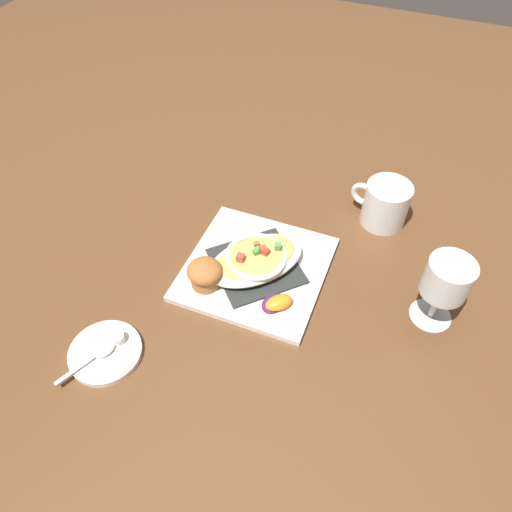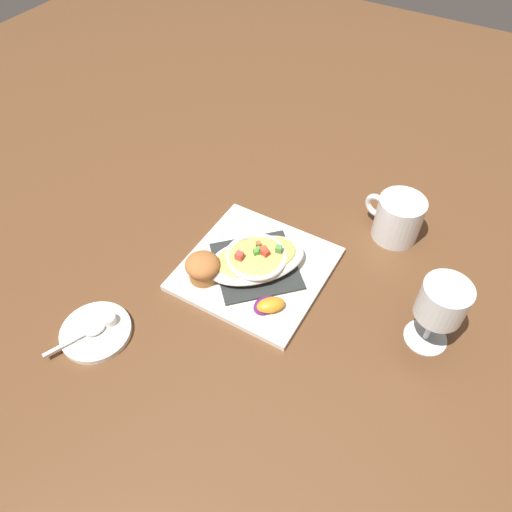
# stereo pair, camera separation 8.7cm
# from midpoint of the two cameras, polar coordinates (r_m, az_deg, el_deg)

# --- Properties ---
(ground_plane) EXTENTS (2.60, 2.60, 0.00)m
(ground_plane) POSITION_cam_midpoint_polar(r_m,az_deg,el_deg) (0.91, -2.76, -1.90)
(ground_plane) COLOR brown
(square_plate) EXTENTS (0.26, 0.26, 0.01)m
(square_plate) POSITION_cam_midpoint_polar(r_m,az_deg,el_deg) (0.90, -2.77, -1.66)
(square_plate) COLOR white
(square_plate) RESTS_ON ground_plane
(folded_napkin) EXTENTS (0.21, 0.21, 0.00)m
(folded_napkin) POSITION_cam_midpoint_polar(r_m,az_deg,el_deg) (0.90, -2.79, -1.33)
(folded_napkin) COLOR #2A2E2C
(folded_napkin) RESTS_ON square_plate
(gratin_dish) EXTENTS (0.20, 0.21, 0.04)m
(gratin_dish) POSITION_cam_midpoint_polar(r_m,az_deg,el_deg) (0.88, -2.84, -0.47)
(gratin_dish) COLOR white
(gratin_dish) RESTS_ON folded_napkin
(muffin) EXTENTS (0.06, 0.06, 0.05)m
(muffin) POSITION_cam_midpoint_polar(r_m,az_deg,el_deg) (0.86, -9.00, -2.25)
(muffin) COLOR #A46532
(muffin) RESTS_ON square_plate
(orange_garnish) EXTENTS (0.06, 0.06, 0.02)m
(orange_garnish) POSITION_cam_midpoint_polar(r_m,az_deg,el_deg) (0.83, -0.44, -5.76)
(orange_garnish) COLOR #5B1A5B
(orange_garnish) RESTS_ON square_plate
(coffee_mug) EXTENTS (0.12, 0.09, 0.09)m
(coffee_mug) POSITION_cam_midpoint_polar(r_m,az_deg,el_deg) (0.99, 12.61, 5.70)
(coffee_mug) COLOR white
(coffee_mug) RESTS_ON ground_plane
(stemmed_glass) EXTENTS (0.08, 0.08, 0.14)m
(stemmed_glass) POSITION_cam_midpoint_polar(r_m,az_deg,el_deg) (0.81, 18.84, -3.08)
(stemmed_glass) COLOR white
(stemmed_glass) RESTS_ON ground_plane
(creamer_saucer) EXTENTS (0.12, 0.12, 0.01)m
(creamer_saucer) POSITION_cam_midpoint_polar(r_m,az_deg,el_deg) (0.85, -20.35, -10.89)
(creamer_saucer) COLOR white
(creamer_saucer) RESTS_ON ground_plane
(spoon) EXTENTS (0.06, 0.11, 0.01)m
(spoon) POSITION_cam_midpoint_polar(r_m,az_deg,el_deg) (0.84, -20.85, -10.72)
(spoon) COLOR silver
(spoon) RESTS_ON creamer_saucer
(creamer_cup_0) EXTENTS (0.02, 0.02, 0.02)m
(creamer_cup_0) POSITION_cam_midpoint_polar(r_m,az_deg,el_deg) (0.84, -19.06, -9.40)
(creamer_cup_0) COLOR white
(creamer_cup_0) RESTS_ON creamer_saucer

